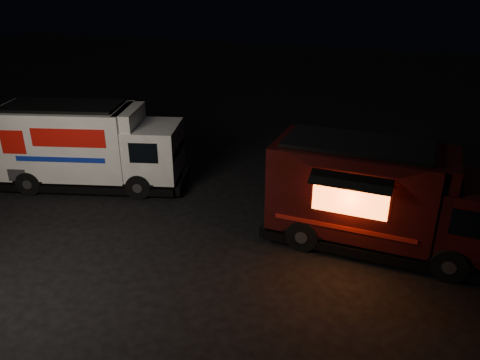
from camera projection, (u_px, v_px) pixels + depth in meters
The scene contains 3 objects.
ground at pixel (160, 246), 13.25m from camera, with size 80.00×80.00×0.00m, color black.
white_truck at pixel (92, 146), 16.47m from camera, with size 6.55×2.23×2.97m, color white, non-canonical shape.
red_truck at pixel (384, 198), 12.69m from camera, with size 6.41×2.36×2.98m, color #380A0F, non-canonical shape.
Camera 1 is at (5.89, -9.95, 7.11)m, focal length 35.00 mm.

